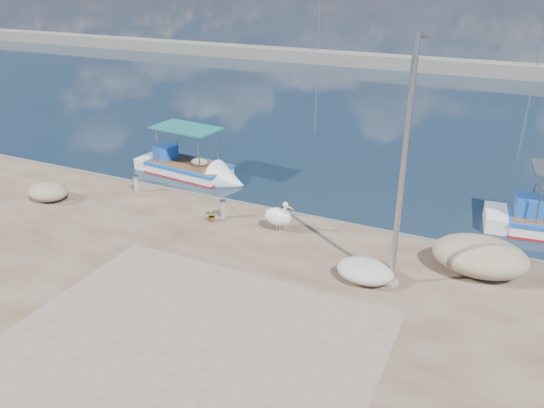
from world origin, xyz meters
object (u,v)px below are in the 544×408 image
(pelican, at_px, (279,216))
(bollard_near, at_px, (223,208))
(boat_left, at_px, (188,170))
(lamp_post, at_px, (402,178))

(pelican, relative_size, bollard_near, 1.84)
(boat_left, distance_m, bollard_near, 6.19)
(boat_left, height_order, lamp_post, lamp_post)
(lamp_post, relative_size, bollard_near, 10.23)
(pelican, height_order, bollard_near, pelican)
(boat_left, relative_size, pelican, 4.51)
(lamp_post, xyz_separation_m, bollard_near, (-6.64, 1.76, -2.93))
(pelican, xyz_separation_m, lamp_post, (4.34, -1.63, 2.73))
(boat_left, relative_size, lamp_post, 0.81)
(boat_left, distance_m, lamp_post, 13.10)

